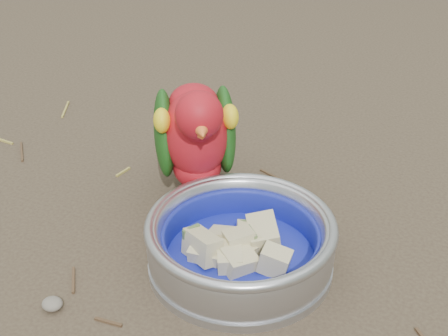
% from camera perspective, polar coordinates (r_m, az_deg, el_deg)
% --- Properties ---
extents(ground, '(60.00, 60.00, 0.00)m').
position_cam_1_polar(ground, '(0.68, -4.81, -11.64)').
color(ground, '#443729').
extents(food_bowl, '(0.21, 0.21, 0.02)m').
position_cam_1_polar(food_bowl, '(0.71, 1.50, -8.46)').
color(food_bowl, '#B2B2BA').
rests_on(food_bowl, ground).
extents(bowl_wall, '(0.21, 0.21, 0.04)m').
position_cam_1_polar(bowl_wall, '(0.69, 1.53, -6.53)').
color(bowl_wall, '#B2B2BA').
rests_on(bowl_wall, food_bowl).
extents(fruit_wedges, '(0.12, 0.12, 0.03)m').
position_cam_1_polar(fruit_wedges, '(0.69, 1.52, -6.99)').
color(fruit_wedges, '#CCBF8C').
rests_on(fruit_wedges, food_bowl).
extents(lory_parrot, '(0.20, 0.24, 0.17)m').
position_cam_1_polar(lory_parrot, '(0.77, -2.57, 2.16)').
color(lory_parrot, '#A8121C').
rests_on(lory_parrot, ground).
extents(ground_debris, '(0.90, 0.80, 0.01)m').
position_cam_1_polar(ground_debris, '(0.69, 0.86, -10.06)').
color(ground_debris, '#A0903F').
rests_on(ground_debris, ground).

